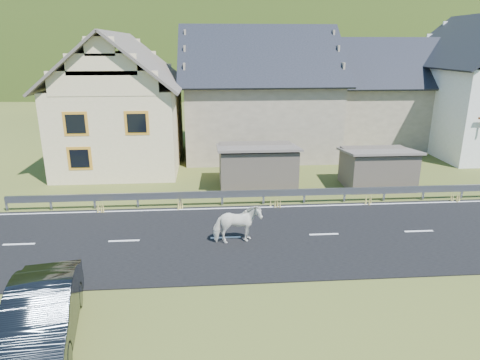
{
  "coord_description": "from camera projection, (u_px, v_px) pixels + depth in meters",
  "views": [
    {
      "loc": [
        -4.61,
        -15.59,
        7.39
      ],
      "look_at": [
        -3.3,
        1.55,
        1.95
      ],
      "focal_mm": 32.0,
      "sensor_mm": 36.0,
      "label": 1
    }
  ],
  "objects": [
    {
      "name": "ground",
      "position": [
        324.0,
        235.0,
        17.38
      ],
      "size": [
        160.0,
        160.0,
        0.0
      ],
      "primitive_type": "plane",
      "color": "#38421B",
      "rests_on": "ground"
    },
    {
      "name": "road",
      "position": [
        324.0,
        235.0,
        17.38
      ],
      "size": [
        60.0,
        7.0,
        0.04
      ],
      "primitive_type": "cube",
      "color": "black",
      "rests_on": "ground"
    },
    {
      "name": "lane_markings",
      "position": [
        324.0,
        234.0,
        17.37
      ],
      "size": [
        60.0,
        6.6,
        0.01
      ],
      "primitive_type": "cube",
      "color": "silver",
      "rests_on": "road"
    },
    {
      "name": "guardrail",
      "position": [
        305.0,
        192.0,
        20.71
      ],
      "size": [
        28.1,
        0.09,
        0.75
      ],
      "color": "#93969B",
      "rests_on": "ground"
    },
    {
      "name": "shed_left",
      "position": [
        257.0,
        167.0,
        23.09
      ],
      "size": [
        4.3,
        3.3,
        2.4
      ],
      "primitive_type": "cube",
      "color": "brown",
      "rests_on": "ground"
    },
    {
      "name": "shed_right",
      "position": [
        377.0,
        169.0,
        23.11
      ],
      "size": [
        3.8,
        2.9,
        2.2
      ],
      "primitive_type": "cube",
      "color": "brown",
      "rests_on": "ground"
    },
    {
      "name": "house_cream",
      "position": [
        121.0,
        96.0,
        26.75
      ],
      "size": [
        7.8,
        9.8,
        8.3
      ],
      "color": "beige",
      "rests_on": "ground"
    },
    {
      "name": "house_stone_a",
      "position": [
        258.0,
        86.0,
        30.17
      ],
      "size": [
        10.8,
        9.8,
        8.9
      ],
      "color": "tan",
      "rests_on": "ground"
    },
    {
      "name": "house_stone_b",
      "position": [
        384.0,
        88.0,
        32.92
      ],
      "size": [
        9.8,
        8.8,
        8.1
      ],
      "color": "tan",
      "rests_on": "ground"
    },
    {
      "name": "mountain",
      "position": [
        228.0,
        108.0,
        194.9
      ],
      "size": [
        440.0,
        280.0,
        260.0
      ],
      "primitive_type": "ellipsoid",
      "color": "#223111",
      "rests_on": "ground"
    },
    {
      "name": "conifer_patch",
      "position": [
        20.0,
        50.0,
        116.16
      ],
      "size": [
        76.0,
        50.0,
        28.0
      ],
      "primitive_type": "ellipsoid",
      "color": "black",
      "rests_on": "ground"
    },
    {
      "name": "horse",
      "position": [
        237.0,
        224.0,
        16.42
      ],
      "size": [
        1.1,
        1.92,
        1.53
      ],
      "primitive_type": "imported",
      "rotation": [
        0.0,
        0.0,
        1.73
      ],
      "color": "white",
      "rests_on": "road"
    },
    {
      "name": "car",
      "position": [
        42.0,
        315.0,
        10.98
      ],
      "size": [
        2.41,
        4.85,
        1.53
      ],
      "primitive_type": "imported",
      "rotation": [
        0.0,
        0.0,
        0.18
      ],
      "color": "black",
      "rests_on": "ground"
    }
  ]
}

